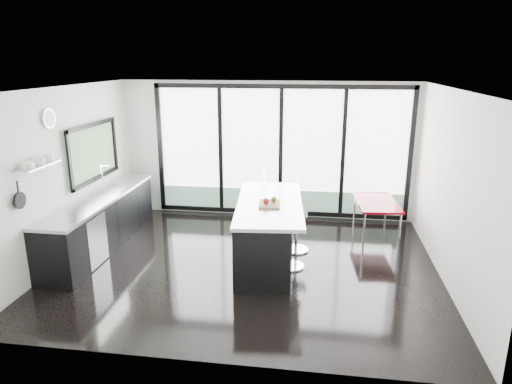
% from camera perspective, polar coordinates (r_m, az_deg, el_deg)
% --- Properties ---
extents(floor, '(6.00, 5.00, 0.00)m').
position_cam_1_polar(floor, '(7.48, -1.10, -9.10)').
color(floor, black).
rests_on(floor, ground).
extents(ceiling, '(6.00, 5.00, 0.00)m').
position_cam_1_polar(ceiling, '(6.77, -1.23, 12.84)').
color(ceiling, white).
rests_on(ceiling, wall_back).
extents(wall_back, '(6.00, 0.09, 2.80)m').
position_cam_1_polar(wall_back, '(9.37, 2.94, 4.35)').
color(wall_back, silver).
rests_on(wall_back, ground).
extents(wall_front, '(6.00, 0.00, 2.80)m').
position_cam_1_polar(wall_front, '(4.68, -6.18, -6.55)').
color(wall_front, silver).
rests_on(wall_front, ground).
extents(wall_left, '(0.26, 5.00, 2.80)m').
position_cam_1_polar(wall_left, '(8.22, -21.81, 3.57)').
color(wall_left, silver).
rests_on(wall_left, ground).
extents(wall_right, '(0.00, 5.00, 2.80)m').
position_cam_1_polar(wall_right, '(7.16, 23.25, 0.32)').
color(wall_right, silver).
rests_on(wall_right, ground).
extents(counter_cabinets, '(0.69, 3.24, 1.36)m').
position_cam_1_polar(counter_cabinets, '(8.47, -18.84, -3.52)').
color(counter_cabinets, black).
rests_on(counter_cabinets, floor).
extents(island, '(1.26, 2.54, 1.30)m').
position_cam_1_polar(island, '(7.49, 1.07, -4.81)').
color(island, black).
rests_on(island, floor).
extents(bar_stool_near, '(0.54, 0.54, 0.69)m').
position_cam_1_polar(bar_stool_near, '(7.30, 4.38, -6.82)').
color(bar_stool_near, silver).
rests_on(bar_stool_near, floor).
extents(bar_stool_far, '(0.51, 0.51, 0.70)m').
position_cam_1_polar(bar_stool_far, '(7.91, 5.06, -4.96)').
color(bar_stool_far, silver).
rests_on(bar_stool_far, floor).
extents(red_table, '(0.82, 1.31, 0.67)m').
position_cam_1_polar(red_table, '(8.83, 14.72, -3.24)').
color(red_table, '#830008').
rests_on(red_table, floor).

